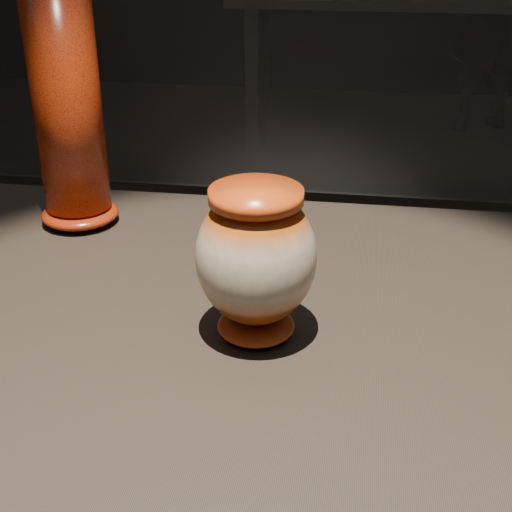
{
  "coord_description": "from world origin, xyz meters",
  "views": [
    {
      "loc": [
        0.14,
        -0.84,
        1.41
      ],
      "look_at": [
        0.02,
        -0.06,
        1.01
      ],
      "focal_mm": 50.0,
      "sensor_mm": 36.0,
      "label": 1
    }
  ],
  "objects": [
    {
      "name": "display_plinth",
      "position": [
        0.0,
        0.0,
        0.63
      ],
      "size": [
        2.0,
        0.8,
        0.9
      ],
      "color": "black",
      "rests_on": "ground"
    },
    {
      "name": "back_shelf",
      "position": [
        0.33,
        3.59,
        0.64
      ],
      "size": [
        2.0,
        0.6,
        0.9
      ],
      "color": "black",
      "rests_on": "ground"
    },
    {
      "name": "tall_vase",
      "position": [
        -0.34,
        0.24,
        1.1
      ],
      "size": [
        0.15,
        0.15,
        0.42
      ],
      "rotation": [
        0.0,
        0.0,
        -0.16
      ],
      "color": "#B73C0C",
      "rests_on": "display_plinth"
    },
    {
      "name": "main_vase",
      "position": [
        0.02,
        -0.06,
        1.01
      ],
      "size": [
        0.18,
        0.18,
        0.2
      ],
      "rotation": [
        0.0,
        0.0,
        -0.18
      ],
      "color": "#78300A",
      "rests_on": "display_plinth"
    },
    {
      "name": "visitor",
      "position": [
        0.91,
        4.08,
        0.79
      ],
      "size": [
        0.68,
        0.6,
        1.57
      ],
      "primitive_type": "imported",
      "rotation": [
        0.0,
        0.0,
        3.62
      ],
      "color": "black",
      "rests_on": "ground"
    }
  ]
}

